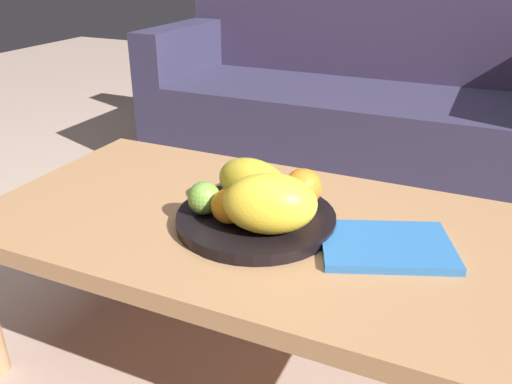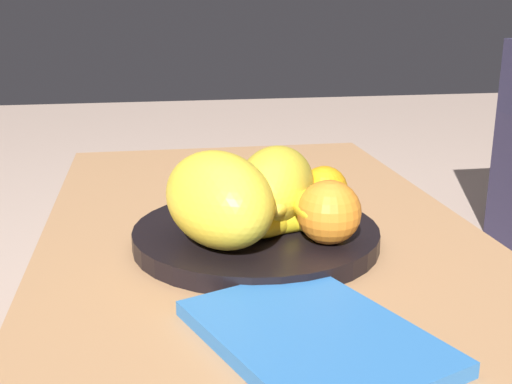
{
  "view_description": "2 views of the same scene",
  "coord_description": "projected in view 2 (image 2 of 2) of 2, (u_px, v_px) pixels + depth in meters",
  "views": [
    {
      "loc": [
        0.46,
        -0.93,
        0.94
      ],
      "look_at": [
        0.05,
        -0.02,
        0.48
      ],
      "focal_mm": 37.36,
      "sensor_mm": 36.0,
      "label": 1
    },
    {
      "loc": [
        0.86,
        -0.16,
        0.73
      ],
      "look_at": [
        0.05,
        -0.02,
        0.48
      ],
      "focal_mm": 44.9,
      "sensor_mm": 36.0,
      "label": 2
    }
  ],
  "objects": [
    {
      "name": "orange_right",
      "position": [
        329.0,
        212.0,
        0.81
      ],
      "size": [
        0.08,
        0.08,
        0.08
      ],
      "primitive_type": "sphere",
      "color": "orange",
      "rests_on": "fruit_bowl"
    },
    {
      "name": "fruit_bowl",
      "position": [
        256.0,
        235.0,
        0.88
      ],
      "size": [
        0.34,
        0.34,
        0.03
      ],
      "primitive_type": "cylinder",
      "color": "black",
      "rests_on": "coffee_table"
    },
    {
      "name": "melon_large_front",
      "position": [
        276.0,
        185.0,
        0.89
      ],
      "size": [
        0.21,
        0.16,
        0.1
      ],
      "primitive_type": "ellipsoid",
      "rotation": [
        0.0,
        0.0,
        -0.35
      ],
      "color": "yellow",
      "rests_on": "fruit_bowl"
    },
    {
      "name": "apple_front",
      "position": [
        217.0,
        184.0,
        0.95
      ],
      "size": [
        0.07,
        0.07,
        0.07
      ],
      "primitive_type": "sphere",
      "color": "#74A73D",
      "rests_on": "fruit_bowl"
    },
    {
      "name": "magazine",
      "position": [
        314.0,
        336.0,
        0.62
      ],
      "size": [
        0.3,
        0.26,
        0.02
      ],
      "primitive_type": "cube",
      "rotation": [
        0.0,
        0.0,
        0.38
      ],
      "color": "#2E6DB6",
      "rests_on": "coffee_table"
    },
    {
      "name": "orange_back",
      "position": [
        323.0,
        189.0,
        0.93
      ],
      "size": [
        0.07,
        0.07,
        0.07
      ],
      "primitive_type": "sphere",
      "color": "orange",
      "rests_on": "fruit_bowl"
    },
    {
      "name": "orange_front",
      "position": [
        211.0,
        196.0,
        0.89
      ],
      "size": [
        0.07,
        0.07,
        0.07
      ],
      "primitive_type": "sphere",
      "color": "orange",
      "rests_on": "fruit_bowl"
    },
    {
      "name": "banana_bunch",
      "position": [
        291.0,
        209.0,
        0.86
      ],
      "size": [
        0.17,
        0.15,
        0.06
      ],
      "color": "yellow",
      "rests_on": "fruit_bowl"
    },
    {
      "name": "coffee_table",
      "position": [
        263.0,
        259.0,
        0.94
      ],
      "size": [
        1.12,
        0.63,
        0.41
      ],
      "color": "#AF7C51",
      "rests_on": "ground_plane"
    },
    {
      "name": "melon_smaller_beside",
      "position": [
        219.0,
        199.0,
        0.8
      ],
      "size": [
        0.21,
        0.18,
        0.12
      ],
      "primitive_type": "ellipsoid",
      "rotation": [
        0.0,
        0.0,
        0.36
      ],
      "color": "yellow",
      "rests_on": "fruit_bowl"
    }
  ]
}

